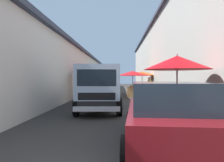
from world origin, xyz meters
TOP-DOWN VIEW (x-y plane):
  - ground at (13.50, 0.00)m, footprint 90.00×90.00m
  - building_left_whitewash at (15.75, 6.72)m, footprint 49.80×7.50m
  - building_right_concrete at (15.75, -6.72)m, footprint 49.80×7.50m
  - fruit_stall_near_left at (15.58, -1.18)m, footprint 2.86×2.86m
  - fruit_stall_near_right at (18.09, 1.97)m, footprint 2.74×2.74m
  - fruit_stall_mid_lane at (12.33, 1.72)m, footprint 2.77×2.77m
  - fruit_stall_far_left at (18.74, -2.25)m, footprint 2.85×2.85m
  - fruit_stall_far_right at (4.83, -2.00)m, footprint 2.18×2.18m
  - hatchback_car at (2.45, -1.20)m, footprint 4.02×2.15m
  - delivery_truck at (7.20, 0.80)m, footprint 5.00×2.16m
  - vendor_by_crates at (15.58, -2.55)m, footprint 0.65×0.22m
  - parked_scooter at (9.49, -1.37)m, footprint 1.69×0.35m

SIDE VIEW (x-z plane):
  - ground at x=13.50m, z-range 0.00..0.00m
  - parked_scooter at x=9.49m, z-range -0.12..1.02m
  - hatchback_car at x=2.45m, z-range 0.01..1.46m
  - vendor_by_crates at x=15.58m, z-range 0.13..1.75m
  - delivery_truck at x=7.20m, z-range 0.00..2.08m
  - fruit_stall_near_right at x=18.09m, z-range 0.59..2.78m
  - fruit_stall_near_left at x=15.58m, z-range 0.64..2.84m
  - fruit_stall_far_right at x=4.83m, z-range 0.61..2.96m
  - fruit_stall_far_left at x=18.74m, z-range 0.66..2.92m
  - fruit_stall_mid_lane at x=12.33m, z-range 0.69..3.10m
  - building_left_whitewash at x=15.75m, z-range 0.01..4.17m
  - building_right_concrete at x=15.75m, z-range 0.01..6.87m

